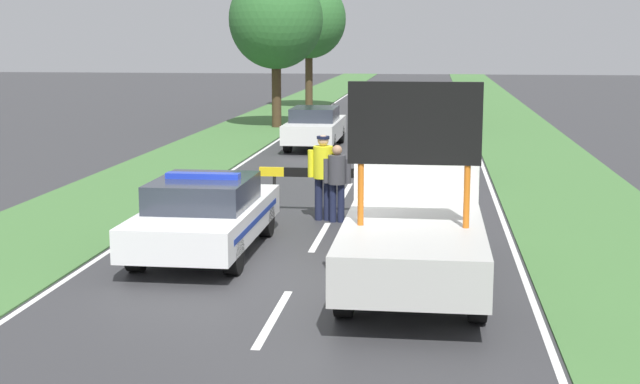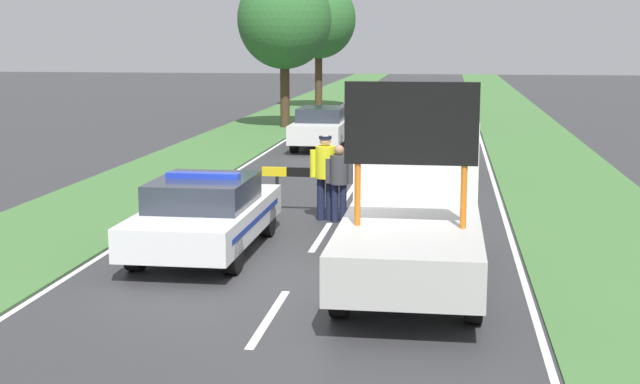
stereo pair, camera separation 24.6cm
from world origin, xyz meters
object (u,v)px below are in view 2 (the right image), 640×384
(pedestrian_civilian, at_px, (339,177))
(queued_car_sedan_silver, at_px, (433,151))
(work_truck, at_px, (414,200))
(police_officer, at_px, (325,170))
(roadside_tree_near_left, at_px, (284,20))
(queued_car_van_white, at_px, (322,127))
(road_barrier, at_px, (336,176))
(police_car, at_px, (206,214))
(traffic_cone_centre_front, at_px, (441,206))
(traffic_cone_near_police, at_px, (451,195))
(queued_car_hatch_blue, at_px, (435,112))
(queued_car_wagon_maroon, at_px, (433,102))
(roadside_tree_near_right, at_px, (319,20))

(pedestrian_civilian, xyz_separation_m, queued_car_sedan_silver, (1.83, 6.37, -0.23))
(work_truck, height_order, police_officer, work_truck)
(pedestrian_civilian, relative_size, roadside_tree_near_left, 0.24)
(queued_car_van_white, xyz_separation_m, roadside_tree_near_left, (-2.53, 6.66, 3.78))
(road_barrier, distance_m, roadside_tree_near_left, 19.21)
(police_car, xyz_separation_m, queued_car_sedan_silver, (3.86, 9.32, 0.01))
(police_officer, bearing_deg, queued_car_van_white, -110.96)
(police_officer, distance_m, traffic_cone_centre_front, 2.53)
(queued_car_sedan_silver, bearing_deg, police_car, 67.49)
(road_barrier, height_order, traffic_cone_near_police, road_barrier)
(police_car, xyz_separation_m, queued_car_hatch_blue, (3.70, 21.69, 0.09))
(roadside_tree_near_left, bearing_deg, queued_car_wagon_maroon, 39.94)
(queued_car_wagon_maroon, distance_m, roadside_tree_near_right, 9.33)
(police_car, relative_size, police_officer, 2.59)
(road_barrier, xyz_separation_m, police_officer, (-0.14, -0.68, 0.23))
(queued_car_sedan_silver, distance_m, roadside_tree_near_right, 24.85)
(queued_car_sedan_silver, relative_size, queued_car_wagon_maroon, 0.88)
(queued_car_sedan_silver, height_order, roadside_tree_near_left, roadside_tree_near_left)
(police_officer, bearing_deg, traffic_cone_near_police, -177.92)
(road_barrier, height_order, queued_car_wagon_maroon, queued_car_wagon_maroon)
(work_truck, bearing_deg, police_officer, -61.88)
(pedestrian_civilian, xyz_separation_m, traffic_cone_near_police, (2.30, 1.76, -0.63))
(police_car, bearing_deg, road_barrier, 61.51)
(queued_car_sedan_silver, bearing_deg, queued_car_hatch_blue, -89.26)
(police_car, height_order, queued_car_wagon_maroon, queued_car_wagon_maroon)
(road_barrier, bearing_deg, queued_car_hatch_blue, 79.36)
(roadside_tree_near_left, bearing_deg, queued_car_sedan_silver, -63.16)
(police_car, bearing_deg, queued_car_hatch_blue, 77.94)
(queued_car_hatch_blue, bearing_deg, road_barrier, 84.13)
(police_officer, relative_size, queued_car_wagon_maroon, 0.39)
(pedestrian_civilian, bearing_deg, work_truck, -37.15)
(pedestrian_civilian, bearing_deg, roadside_tree_near_right, 127.52)
(police_car, xyz_separation_m, traffic_cone_centre_front, (4.13, 3.33, -0.38))
(queued_car_van_white, xyz_separation_m, roadside_tree_near_right, (-2.65, 17.48, 3.99))
(police_officer, relative_size, traffic_cone_near_police, 2.82)
(pedestrian_civilian, height_order, queued_car_hatch_blue, pedestrian_civilian)
(work_truck, relative_size, queued_car_van_white, 1.30)
(road_barrier, bearing_deg, traffic_cone_centre_front, -16.45)
(queued_car_hatch_blue, bearing_deg, traffic_cone_centre_front, 91.34)
(traffic_cone_near_police, bearing_deg, police_car, -132.60)
(traffic_cone_centre_front, xyz_separation_m, roadside_tree_near_left, (-6.75, 18.78, 4.19))
(police_officer, height_order, queued_car_sedan_silver, police_officer)
(police_officer, bearing_deg, queued_car_hatch_blue, -125.37)
(police_car, bearing_deg, queued_car_van_white, 87.94)
(queued_car_van_white, bearing_deg, traffic_cone_near_police, 112.33)
(work_truck, xyz_separation_m, roadside_tree_near_right, (-6.46, 33.72, 3.54))
(queued_car_van_white, height_order, roadside_tree_near_right, roadside_tree_near_right)
(police_officer, bearing_deg, police_car, 31.84)
(roadside_tree_near_right, bearing_deg, queued_car_van_white, -81.37)
(traffic_cone_centre_front, height_order, roadside_tree_near_left, roadside_tree_near_left)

